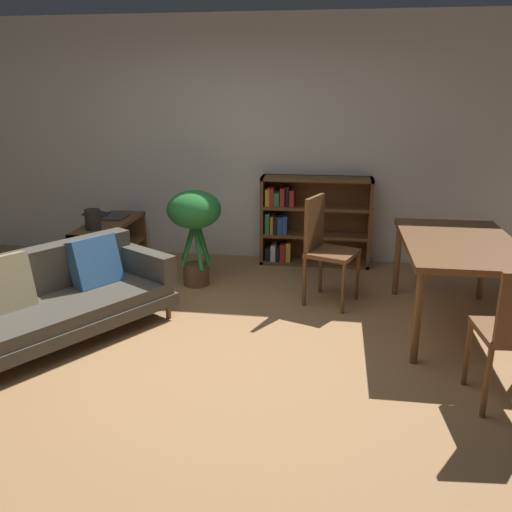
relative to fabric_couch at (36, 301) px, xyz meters
name	(u,v)px	position (x,y,z in m)	size (l,w,h in m)	color
ground_plane	(195,362)	(1.29, -0.14, -0.35)	(8.16, 8.16, 0.00)	#A87A4C
back_wall_panel	(251,141)	(1.29, 2.56, 1.00)	(6.80, 0.10, 2.70)	silver
fabric_couch	(36,301)	(0.00, 0.00, 0.00)	(1.76, 2.17, 0.75)	brown
media_console	(111,247)	(-0.14, 1.76, -0.08)	(0.41, 1.13, 0.55)	brown
open_laptop	(109,216)	(-0.22, 1.95, 0.22)	(0.45, 0.31, 0.06)	#333338
desk_speaker	(93,219)	(-0.16, 1.43, 0.31)	(0.16, 0.16, 0.21)	#2D2823
potted_floor_plant	(194,218)	(0.89, 1.47, 0.34)	(0.54, 0.54, 0.97)	brown
dining_table	(459,249)	(3.27, 0.79, 0.33)	(0.89, 1.49, 0.75)	brown
dining_chair_far	(325,244)	(2.19, 1.20, 0.20)	(0.53, 0.54, 0.99)	brown
bookshelf	(308,221)	(1.97, 2.38, 0.14)	(1.22, 0.32, 0.99)	brown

